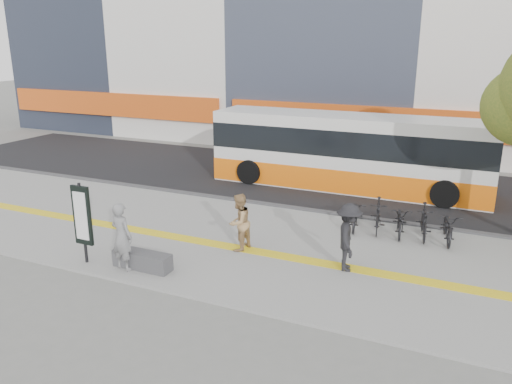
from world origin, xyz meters
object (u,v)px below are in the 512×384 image
at_px(bus, 348,154).
at_px(pedestrian_tan, 239,222).
at_px(seated_woman, 122,236).
at_px(signboard, 82,217).
at_px(pedestrian_dark, 349,237).
at_px(bench, 142,260).

height_order(bus, pedestrian_tan, bus).
bearing_deg(seated_woman, signboard, 13.62).
xyz_separation_m(seated_woman, pedestrian_dark, (5.29, 2.33, -0.01)).
relative_size(signboard, bus, 0.20).
height_order(bench, seated_woman, seated_woman).
bearing_deg(seated_woman, bus, -98.80).
bearing_deg(signboard, bus, 65.74).
height_order(pedestrian_tan, pedestrian_dark, pedestrian_dark).
height_order(signboard, pedestrian_tan, signboard).
height_order(bench, pedestrian_tan, pedestrian_tan).
xyz_separation_m(bus, seated_woman, (-3.33, -9.93, -0.45)).
xyz_separation_m(pedestrian_tan, pedestrian_dark, (3.11, -0.03, 0.07)).
distance_m(signboard, pedestrian_tan, 4.18).
bearing_deg(pedestrian_dark, bench, 97.62).
relative_size(seated_woman, pedestrian_tan, 1.10).
height_order(signboard, pedestrian_dark, signboard).
xyz_separation_m(bus, pedestrian_dark, (1.96, -7.59, -0.46)).
bearing_deg(pedestrian_tan, signboard, -43.45).
distance_m(bench, bus, 10.19).
height_order(signboard, bus, bus).
bearing_deg(pedestrian_dark, seated_woman, 98.02).
bearing_deg(pedestrian_dark, bus, -1.29).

